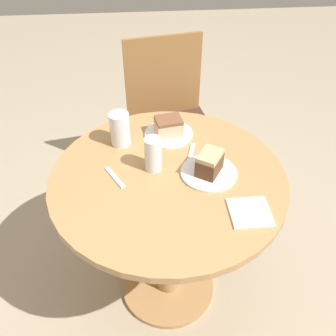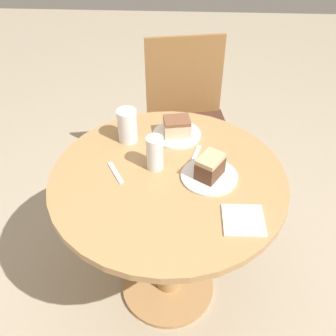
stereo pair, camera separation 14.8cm
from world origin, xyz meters
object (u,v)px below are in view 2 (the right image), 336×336
(chair, at_px, (187,119))
(glass_water, at_px, (155,155))
(cake_slice_near, at_px, (210,166))
(plate_near, at_px, (209,176))
(glass_lemonade, at_px, (128,127))
(plate_far, at_px, (177,134))
(cake_slice_far, at_px, (177,126))

(chair, distance_m, glass_water, 0.81)
(cake_slice_near, relative_size, glass_water, 0.92)
(plate_near, distance_m, glass_lemonade, 0.41)
(plate_far, xyz_separation_m, cake_slice_far, (0.00, 0.00, 0.04))
(plate_far, bearing_deg, chair, 85.08)
(plate_far, bearing_deg, cake_slice_near, -63.44)
(plate_near, height_order, glass_water, glass_water)
(plate_far, relative_size, glass_lemonade, 1.44)
(chair, xyz_separation_m, plate_far, (-0.04, -0.52, 0.26))
(plate_far, distance_m, cake_slice_far, 0.04)
(cake_slice_far, bearing_deg, glass_lemonade, -168.49)
(cake_slice_far, relative_size, glass_water, 0.88)
(chair, height_order, plate_near, chair)
(plate_far, relative_size, cake_slice_near, 1.59)
(chair, height_order, cake_slice_far, chair)
(plate_far, bearing_deg, plate_near, -63.44)
(plate_far, relative_size, cake_slice_far, 1.67)
(plate_near, height_order, glass_lemonade, glass_lemonade)
(cake_slice_near, relative_size, glass_lemonade, 0.90)
(plate_near, bearing_deg, glass_water, 166.77)
(chair, bearing_deg, cake_slice_near, -93.77)
(chair, distance_m, plate_far, 0.58)
(cake_slice_near, bearing_deg, plate_far, 116.56)
(chair, distance_m, glass_lemonade, 0.69)
(chair, relative_size, plate_far, 4.51)
(plate_far, distance_m, glass_lemonade, 0.22)
(cake_slice_near, distance_m, glass_lemonade, 0.41)
(plate_far, height_order, cake_slice_far, cake_slice_far)
(chair, bearing_deg, cake_slice_far, -105.08)
(cake_slice_far, height_order, glass_lemonade, glass_lemonade)
(chair, xyz_separation_m, cake_slice_far, (-0.04, -0.52, 0.31))
(cake_slice_near, xyz_separation_m, glass_water, (-0.21, 0.05, 0.01))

